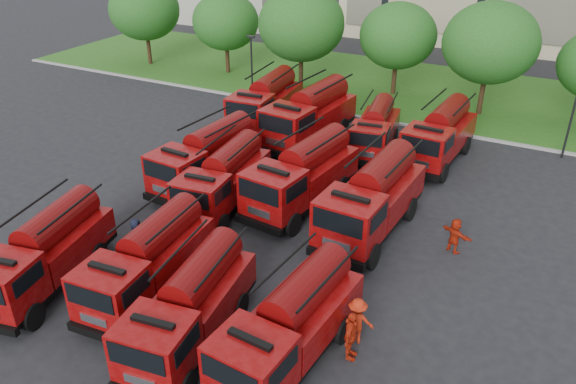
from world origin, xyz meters
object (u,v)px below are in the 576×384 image
object	(u,v)px
fire_truck_10	(375,129)
firefighter_5	(452,251)
fire_truck_2	(191,306)
fire_truck_11	(440,135)
firefighter_3	(355,341)
firefighter_2	(349,357)
fire_truck_8	(266,102)
fire_truck_4	(207,157)
firefighter_1	(160,375)
fire_truck_6	(302,175)
fire_truck_3	(290,324)
fire_truck_5	(224,179)
fire_truck_7	(372,198)
fire_truck_9	(310,115)
fire_truck_1	(148,260)
fire_truck_0	(45,252)

from	to	relation	value
fire_truck_10	firefighter_5	xyz separation A→B (m)	(7.00, -8.98, -1.46)
fire_truck_2	fire_truck_11	distance (m)	19.81
firefighter_3	firefighter_2	bearing A→B (deg)	75.84
fire_truck_11	firefighter_5	size ratio (longest dim) A/B	4.45
fire_truck_2	fire_truck_8	size ratio (longest dim) A/B	0.90
fire_truck_4	firefighter_1	distance (m)	14.07
fire_truck_6	fire_truck_8	world-z (taller)	fire_truck_6
fire_truck_4	firefighter_2	size ratio (longest dim) A/B	3.86
fire_truck_3	fire_truck_5	size ratio (longest dim) A/B	0.99
fire_truck_4	firefighter_3	xyz separation A→B (m)	(11.78, -7.80, -1.67)
fire_truck_2	fire_truck_5	size ratio (longest dim) A/B	0.99
fire_truck_4	fire_truck_3	bearing A→B (deg)	-39.33
fire_truck_7	fire_truck_5	bearing A→B (deg)	-167.89
fire_truck_7	fire_truck_2	bearing A→B (deg)	-104.23
fire_truck_6	firefighter_3	world-z (taller)	fire_truck_6
fire_truck_2	fire_truck_7	size ratio (longest dim) A/B	0.89
fire_truck_9	fire_truck_6	bearing A→B (deg)	-61.70
fire_truck_8	firefighter_1	xyz separation A→B (m)	(8.04, -21.61, -1.73)
fire_truck_6	fire_truck_2	bearing A→B (deg)	-78.41
firefighter_3	fire_truck_4	bearing A→B (deg)	-54.80
fire_truck_1	fire_truck_5	xyz separation A→B (m)	(-1.26, 7.35, 0.02)
fire_truck_2	fire_truck_5	xyz separation A→B (m)	(-4.38, 8.81, 0.03)
fire_truck_10	fire_truck_3	bearing A→B (deg)	-88.29
fire_truck_5	fire_truck_8	distance (m)	11.46
fire_truck_8	fire_truck_10	distance (m)	8.13
firefighter_5	firefighter_3	bearing A→B (deg)	103.42
fire_truck_2	fire_truck_4	xyz separation A→B (m)	(-6.51, 10.42, 0.14)
firefighter_5	fire_truck_11	bearing A→B (deg)	-44.65
fire_truck_10	fire_truck_4	bearing A→B (deg)	-136.51
fire_truck_2	fire_truck_6	xyz separation A→B (m)	(-0.91, 10.78, 0.20)
fire_truck_1	fire_truck_9	xyz separation A→B (m)	(-1.04, 16.97, 0.28)
fire_truck_0	fire_truck_1	bearing A→B (deg)	9.00
fire_truck_0	firefighter_2	size ratio (longest dim) A/B	3.71
firefighter_2	firefighter_3	distance (m)	0.86
fire_truck_2	fire_truck_6	size ratio (longest dim) A/B	0.89
fire_truck_5	firefighter_1	distance (m)	11.71
fire_truck_1	firefighter_5	xyz separation A→B (m)	(10.16, 8.58, -1.55)
firefighter_1	firefighter_2	xyz separation A→B (m)	(5.39, 3.71, 0.00)
fire_truck_1	fire_truck_3	distance (m)	6.72
fire_truck_3	fire_truck_11	xyz separation A→B (m)	(0.35, 18.68, 0.11)
fire_truck_9	firefighter_3	size ratio (longest dim) A/B	4.42
firefighter_3	firefighter_5	world-z (taller)	firefighter_3
fire_truck_5	fire_truck_6	size ratio (longest dim) A/B	0.90
fire_truck_4	fire_truck_7	bearing A→B (deg)	2.01
fire_truck_9	fire_truck_11	distance (m)	8.14
fire_truck_1	fire_truck_0	bearing A→B (deg)	-164.50
firefighter_3	fire_truck_1	bearing A→B (deg)	-13.44
fire_truck_5	fire_truck_3	bearing A→B (deg)	-51.13
firefighter_2	firefighter_3	size ratio (longest dim) A/B	1.04
fire_truck_6	firefighter_1	world-z (taller)	fire_truck_6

